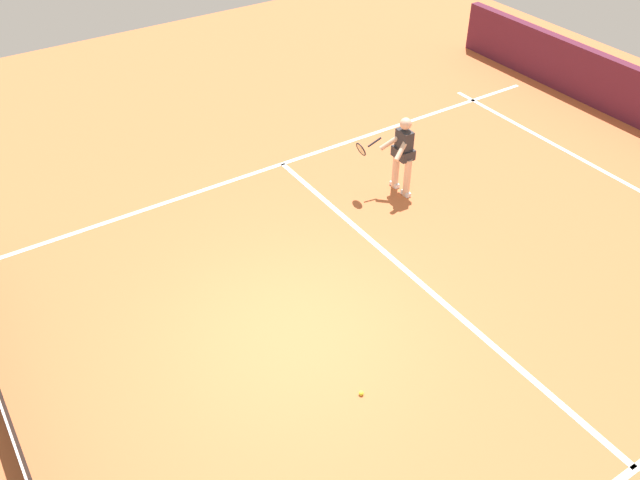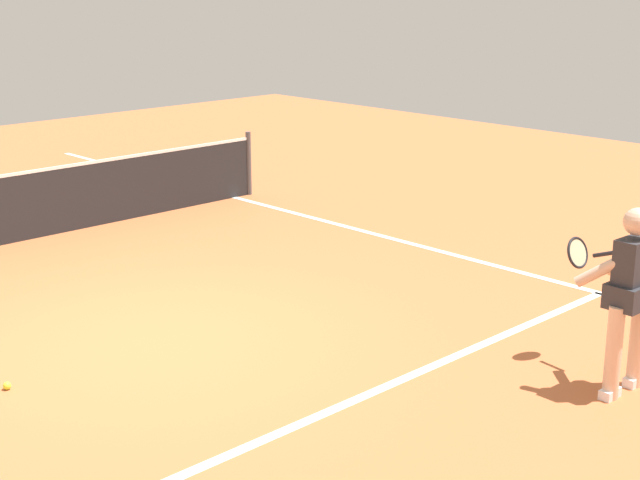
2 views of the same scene
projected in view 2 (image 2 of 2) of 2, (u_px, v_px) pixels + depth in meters
The scene contains 5 objects.
ground_plane at pixel (151, 340), 8.86m from camera, with size 25.96×25.96×0.00m, color #C66638.
service_line_marking at pixel (316, 417), 7.32m from camera, with size 8.43×0.10×0.01m, color white.
sideline_right_marking at pixel (438, 251), 11.68m from camera, with size 0.10×17.97×0.01m, color white.
tennis_player at pixel (628, 292), 7.57m from camera, with size 0.79×0.92×1.55m.
tennis_ball_near at pixel (7, 386), 7.81m from camera, with size 0.07×0.07×0.07m, color #D1E533.
Camera 2 is at (-4.61, -7.05, 3.32)m, focal length 53.32 mm.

